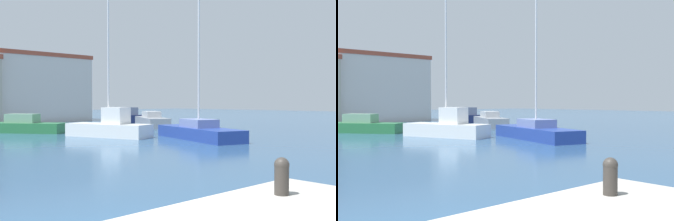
% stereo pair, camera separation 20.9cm
% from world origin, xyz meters
% --- Properties ---
extents(water, '(160.00, 160.00, 0.00)m').
position_xyz_m(water, '(15.00, 20.00, 0.00)').
color(water, '#2D5175').
rests_on(water, ground).
extents(mooring_bollard, '(0.26, 0.26, 0.66)m').
position_xyz_m(mooring_bollard, '(1.64, -1.39, 1.31)').
color(mooring_bollard, '#38332D').
rests_on(mooring_bollard, pier_quay).
extents(sailboat_white_inner_mooring, '(4.10, 6.68, 11.10)m').
position_xyz_m(sailboat_white_inner_mooring, '(11.80, 19.15, 0.72)').
color(sailboat_white_inner_mooring, white).
rests_on(sailboat_white_inner_mooring, water).
extents(motorboat_grey_outer_mooring, '(5.05, 7.45, 1.57)m').
position_xyz_m(motorboat_grey_outer_mooring, '(21.35, 25.92, 0.59)').
color(motorboat_grey_outer_mooring, gray).
rests_on(motorboat_grey_outer_mooring, water).
extents(sailboat_blue_far_right, '(4.28, 8.36, 10.03)m').
position_xyz_m(sailboat_blue_far_right, '(15.34, 13.68, 0.54)').
color(sailboat_blue_far_right, '#233D93').
rests_on(sailboat_blue_far_right, water).
extents(motorboat_green_distant_east, '(5.68, 6.55, 1.55)m').
position_xyz_m(motorboat_green_distant_east, '(8.78, 27.18, 0.55)').
color(motorboat_green_distant_east, '#28703D').
rests_on(motorboat_green_distant_east, water).
extents(motorboat_navy_center_channel, '(4.66, 2.55, 1.86)m').
position_xyz_m(motorboat_navy_center_channel, '(23.72, 33.19, 0.64)').
color(motorboat_navy_center_channel, '#19234C').
rests_on(motorboat_navy_center_channel, water).
extents(waterfront_apartments, '(13.03, 7.48, 8.50)m').
position_xyz_m(waterfront_apartments, '(16.99, 44.24, 4.26)').
color(waterfront_apartments, beige).
rests_on(waterfront_apartments, ground).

